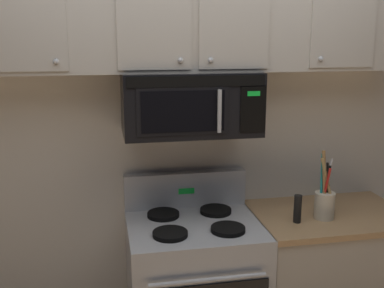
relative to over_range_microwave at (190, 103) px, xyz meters
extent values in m
cube|color=silver|center=(0.00, 0.25, -0.23)|extent=(5.20, 0.10, 2.70)
cylinder|color=#B7BABF|center=(0.00, -0.48, -0.84)|extent=(0.61, 0.03, 0.03)
cube|color=#B7BABF|center=(0.00, 0.16, -0.57)|extent=(0.76, 0.07, 0.22)
cube|color=#19D83F|center=(0.00, 0.13, -0.57)|extent=(0.10, 0.00, 0.04)
cylinder|color=black|center=(-0.16, -0.26, -0.66)|extent=(0.19, 0.19, 0.02)
cylinder|color=black|center=(0.16, -0.26, -0.66)|extent=(0.19, 0.19, 0.02)
cylinder|color=black|center=(-0.16, 0.02, -0.66)|extent=(0.19, 0.19, 0.02)
cylinder|color=black|center=(0.16, 0.02, -0.66)|extent=(0.19, 0.19, 0.02)
cube|color=black|center=(0.00, 0.00, 0.00)|extent=(0.76, 0.39, 0.35)
cube|color=black|center=(0.00, -0.19, 0.14)|extent=(0.73, 0.01, 0.06)
cube|color=black|center=(-0.07, -0.19, -0.02)|extent=(0.49, 0.01, 0.25)
cube|color=black|center=(-0.07, -0.20, -0.02)|extent=(0.44, 0.01, 0.22)
cube|color=black|center=(0.31, -0.19, -0.02)|extent=(0.14, 0.01, 0.25)
cube|color=#19D83F|center=(0.31, -0.20, 0.07)|extent=(0.07, 0.00, 0.03)
cylinder|color=#B7BABF|center=(0.11, -0.22, -0.02)|extent=(0.02, 0.02, 0.23)
cube|color=#BCB7AD|center=(0.00, 0.03, 0.45)|extent=(2.50, 0.33, 0.55)
cube|color=#BCB7AD|center=(-0.83, -0.14, 0.45)|extent=(0.38, 0.01, 0.51)
sphere|color=#B7BABF|center=(-0.70, -0.15, 0.24)|extent=(0.03, 0.03, 0.03)
cube|color=#BCB7AD|center=(-0.21, -0.14, 0.45)|extent=(0.38, 0.01, 0.51)
sphere|color=#B7BABF|center=(-0.08, -0.15, 0.24)|extent=(0.03, 0.03, 0.03)
cube|color=#BCB7AD|center=(0.21, -0.14, 0.45)|extent=(0.38, 0.01, 0.51)
sphere|color=#B7BABF|center=(0.08, -0.15, 0.24)|extent=(0.03, 0.03, 0.03)
cube|color=#BCB7AD|center=(0.83, -0.14, 0.45)|extent=(0.38, 0.01, 0.51)
sphere|color=#B7BABF|center=(0.70, -0.15, 0.24)|extent=(0.03, 0.03, 0.03)
cube|color=#BCB7AD|center=(0.84, -0.11, -1.14)|extent=(0.90, 0.62, 0.86)
cube|color=tan|center=(0.84, -0.11, -0.69)|extent=(0.93, 0.65, 0.03)
cylinder|color=beige|center=(0.76, -0.19, -0.60)|extent=(0.12, 0.12, 0.16)
cylinder|color=black|center=(0.77, -0.19, -0.47)|extent=(0.02, 0.05, 0.24)
cylinder|color=black|center=(0.78, -0.18, -0.47)|extent=(0.02, 0.04, 0.25)
cylinder|color=red|center=(0.76, -0.20, -0.48)|extent=(0.03, 0.06, 0.23)
cylinder|color=tan|center=(0.77, -0.19, -0.45)|extent=(0.08, 0.06, 0.28)
cylinder|color=#BCBCC1|center=(0.77, -0.18, -0.45)|extent=(0.08, 0.01, 0.27)
cylinder|color=teal|center=(0.74, -0.17, -0.44)|extent=(0.04, 0.09, 0.29)
cylinder|color=#A87A47|center=(0.75, -0.18, -0.43)|extent=(0.02, 0.08, 0.32)
cylinder|color=black|center=(0.58, -0.22, -0.59)|extent=(0.04, 0.04, 0.16)
cylinder|color=#4C7F33|center=(0.90, 0.06, -0.63)|extent=(0.04, 0.04, 0.10)
cylinder|color=black|center=(0.90, 0.06, -0.57)|extent=(0.04, 0.04, 0.02)
camera|label=1|loc=(-0.48, -2.53, 0.37)|focal=43.08mm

